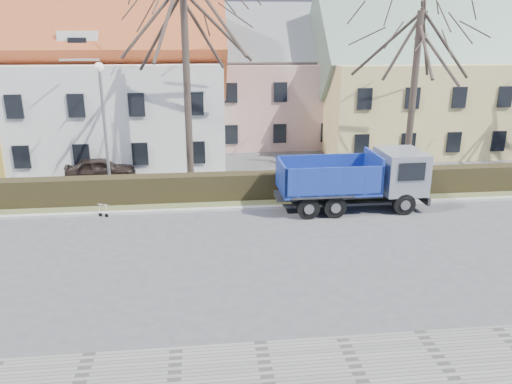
{
  "coord_description": "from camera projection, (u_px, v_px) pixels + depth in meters",
  "views": [
    {
      "loc": [
        -1.39,
        -17.4,
        8.0
      ],
      "look_at": [
        0.82,
        2.25,
        1.6
      ],
      "focal_mm": 35.0,
      "sensor_mm": 36.0,
      "label": 1
    }
  ],
  "objects": [
    {
      "name": "grass_strip",
      "position": [
        231.0,
        198.0,
        24.91
      ],
      "size": [
        80.0,
        3.0,
        0.1
      ],
      "primitive_type": "cube",
      "color": "#525932",
      "rests_on": "ground"
    },
    {
      "name": "parked_car_a",
      "position": [
        100.0,
        169.0,
        27.82
      ],
      "size": [
        3.99,
        2.03,
        1.3
      ],
      "primitive_type": "imported",
      "rotation": [
        0.0,
        0.0,
        1.7
      ],
      "color": "black",
      "rests_on": "ground"
    },
    {
      "name": "hedge",
      "position": [
        231.0,
        188.0,
        24.53
      ],
      "size": [
        60.0,
        0.9,
        1.3
      ],
      "primitive_type": "cube",
      "color": "black",
      "rests_on": "ground"
    },
    {
      "name": "building_pink",
      "position": [
        272.0,
        87.0,
        37.16
      ],
      "size": [
        10.8,
        8.8,
        8.0
      ],
      "primitive_type": null,
      "color": "tan",
      "rests_on": "ground"
    },
    {
      "name": "dump_truck",
      "position": [
        346.0,
        180.0,
        23.09
      ],
      "size": [
        7.09,
        2.7,
        2.83
      ],
      "primitive_type": null,
      "rotation": [
        0.0,
        0.0,
        0.01
      ],
      "color": "navy",
      "rests_on": "ground"
    },
    {
      "name": "building_white",
      "position": [
        13.0,
        85.0,
        31.34
      ],
      "size": [
        26.8,
        10.8,
        9.5
      ],
      "primitive_type": null,
      "color": "silver",
      "rests_on": "ground"
    },
    {
      "name": "streetlight",
      "position": [
        105.0,
        132.0,
        24.01
      ],
      "size": [
        0.52,
        0.52,
        6.71
      ],
      "primitive_type": null,
      "color": "gray",
      "rests_on": "ground"
    },
    {
      "name": "building_yellow",
      "position": [
        444.0,
        86.0,
        35.52
      ],
      "size": [
        18.8,
        10.8,
        8.5
      ],
      "primitive_type": null,
      "color": "#DCC479",
      "rests_on": "ground"
    },
    {
      "name": "cart_frame",
      "position": [
        99.0,
        209.0,
        22.46
      ],
      "size": [
        0.85,
        0.7,
        0.68
      ],
      "primitive_type": null,
      "rotation": [
        0.0,
        0.0,
        -0.43
      ],
      "color": "silver",
      "rests_on": "ground"
    },
    {
      "name": "curb_far",
      "position": [
        233.0,
        208.0,
        23.39
      ],
      "size": [
        80.0,
        0.3,
        0.12
      ],
      "primitive_type": "cube",
      "color": "#AEABA3",
      "rests_on": "ground"
    },
    {
      "name": "tree_2",
      "position": [
        414.0,
        80.0,
        26.47
      ],
      "size": [
        8.0,
        8.0,
        11.0
      ],
      "primitive_type": null,
      "color": "#342A24",
      "rests_on": "ground"
    },
    {
      "name": "tree_1",
      "position": [
        186.0,
        66.0,
        24.93
      ],
      "size": [
        9.2,
        9.2,
        12.65
      ],
      "primitive_type": null,
      "color": "#342A24",
      "rests_on": "ground"
    },
    {
      "name": "ground",
      "position": [
        241.0,
        250.0,
        19.06
      ],
      "size": [
        120.0,
        120.0,
        0.0
      ],
      "primitive_type": "plane",
      "color": "#49494C"
    }
  ]
}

